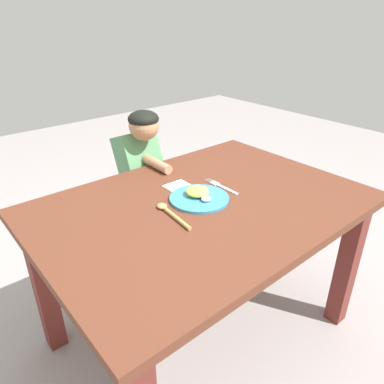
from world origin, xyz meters
name	(u,v)px	position (x,y,z in m)	size (l,w,h in m)	color
ground_plane	(201,329)	(0.00, 0.00, 0.00)	(8.00, 8.00, 0.00)	#9D9493
dining_table	(203,226)	(0.00, 0.00, 0.62)	(1.34, 0.95, 0.74)	brown
plate	(199,196)	(0.00, 0.03, 0.75)	(0.25, 0.25, 0.05)	teal
fork	(221,186)	(0.15, 0.05, 0.74)	(0.03, 0.20, 0.01)	silver
spoon	(170,213)	(-0.17, 0.00, 0.74)	(0.05, 0.23, 0.02)	tan
person	(141,194)	(0.06, 0.59, 0.52)	(0.21, 0.39, 1.01)	navy
napkin	(181,188)	(0.01, 0.15, 0.74)	(0.11, 0.15, 0.00)	white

